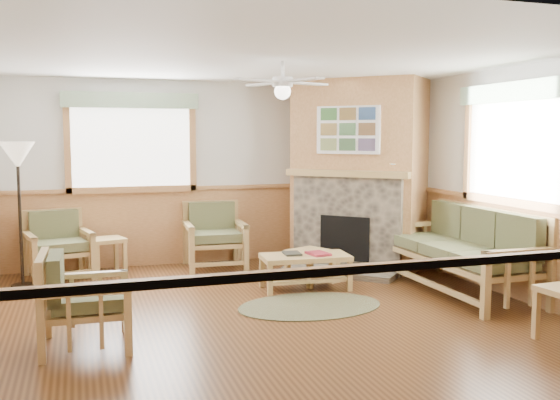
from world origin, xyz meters
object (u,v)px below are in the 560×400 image
object	(u,v)px
armchair_back_left	(58,245)
armchair_back_right	(215,235)
footstool	(310,267)
sofa	(460,250)
floor_lamp_right	(395,218)
coffee_table	(305,272)
armchair_left	(86,299)
floor_lamp_left	(20,215)
end_table_chairs	(107,256)

from	to	relation	value
armchair_back_left	armchair_back_right	world-z (taller)	armchair_back_right
armchair_back_left	footstool	bearing A→B (deg)	-36.41
sofa	armchair_back_right	size ratio (longest dim) A/B	2.39
armchair_back_right	floor_lamp_right	distance (m)	2.58
coffee_table	sofa	bearing A→B (deg)	-17.80
armchair_left	floor_lamp_left	distance (m)	2.73
floor_lamp_right	armchair_left	bearing A→B (deg)	-155.80
coffee_table	floor_lamp_right	size ratio (longest dim) A/B	0.70
coffee_table	armchair_back_left	bearing A→B (deg)	155.73
armchair_back_right	floor_lamp_left	distance (m)	2.63
armchair_back_right	floor_lamp_right	xyz separation A→B (m)	(2.29, -1.15, 0.30)
coffee_table	floor_lamp_left	xyz separation A→B (m)	(-3.36, 1.19, 0.70)
sofa	armchair_left	distance (m)	4.42
armchair_back_left	coffee_table	distance (m)	3.35
armchair_left	coffee_table	distance (m)	2.97
armchair_back_left	footstool	distance (m)	3.38
sofa	end_table_chairs	world-z (taller)	sofa
armchair_back_left	footstool	xyz separation A→B (m)	(3.10, -1.34, -0.23)
armchair_back_right	footstool	bearing A→B (deg)	-51.58
floor_lamp_left	armchair_back_right	bearing A→B (deg)	9.38
footstool	floor_lamp_left	size ratio (longest dim) A/B	0.27
armchair_left	footstool	bearing A→B (deg)	-57.57
armchair_back_right	end_table_chairs	world-z (taller)	armchair_back_right
armchair_left	end_table_chairs	bearing A→B (deg)	-4.32
armchair_back_left	sofa	bearing A→B (deg)	-39.51
end_table_chairs	floor_lamp_left	xyz separation A→B (m)	(-1.05, -0.42, 0.67)
armchair_back_left	floor_lamp_right	xyz separation A→B (m)	(4.43, -1.15, 0.32)
floor_lamp_left	armchair_back_left	bearing A→B (deg)	44.79
coffee_table	footstool	world-z (taller)	same
armchair_back_left	coffee_table	world-z (taller)	armchair_back_left
armchair_back_left	armchair_left	world-z (taller)	armchair_back_left
armchair_left	floor_lamp_right	bearing A→B (deg)	-64.15
footstool	floor_lamp_left	xyz separation A→B (m)	(-3.52, 0.92, 0.70)
footstool	floor_lamp_right	world-z (taller)	floor_lamp_right
armchair_left	armchair_back_right	bearing A→B (deg)	-29.65
sofa	armchair_back_right	world-z (taller)	sofa
end_table_chairs	footstool	size ratio (longest dim) A/B	1.02
coffee_table	armchair_left	bearing A→B (deg)	-147.52
sofa	armchair_back_right	distance (m)	3.45
end_table_chairs	floor_lamp_left	distance (m)	1.31
armchair_left	floor_lamp_right	world-z (taller)	floor_lamp_right
armchair_back_right	sofa	bearing A→B (deg)	-39.77
footstool	floor_lamp_left	bearing A→B (deg)	165.37
sofa	floor_lamp_right	bearing A→B (deg)	-168.19
footstool	end_table_chairs	bearing A→B (deg)	151.50
armchair_back_left	coffee_table	bearing A→B (deg)	-41.84
sofa	armchair_left	xyz separation A→B (m)	(-4.37, -0.67, -0.08)
coffee_table	end_table_chairs	distance (m)	2.82
armchair_back_right	armchair_left	world-z (taller)	armchair_back_right
floor_lamp_right	armchair_back_right	bearing A→B (deg)	153.33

